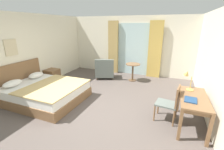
{
  "coord_description": "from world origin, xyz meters",
  "views": [
    {
      "loc": [
        1.86,
        -3.4,
        2.22
      ],
      "look_at": [
        0.32,
        0.49,
        0.86
      ],
      "focal_mm": 24.85,
      "sensor_mm": 36.0,
      "label": 1
    }
  ],
  "objects_px": {
    "desk_lamp": "(188,77)",
    "closed_book": "(191,100)",
    "writing_desk": "(194,101)",
    "framed_picture": "(11,47)",
    "nightstand": "(52,76)",
    "bed": "(44,91)",
    "armchair_by_window": "(105,70)",
    "desk_chair": "(170,102)",
    "round_cafe_table": "(133,68)"
  },
  "relations": [
    {
      "from": "bed",
      "to": "writing_desk",
      "type": "relative_size",
      "value": 1.84
    },
    {
      "from": "writing_desk",
      "to": "framed_picture",
      "type": "xyz_separation_m",
      "value": [
        -5.16,
        -0.19,
        0.93
      ]
    },
    {
      "from": "desk_lamp",
      "to": "framed_picture",
      "type": "height_order",
      "value": "framed_picture"
    },
    {
      "from": "desk_lamp",
      "to": "framed_picture",
      "type": "xyz_separation_m",
      "value": [
        -5.03,
        -0.67,
        0.55
      ]
    },
    {
      "from": "writing_desk",
      "to": "armchair_by_window",
      "type": "height_order",
      "value": "armchair_by_window"
    },
    {
      "from": "writing_desk",
      "to": "closed_book",
      "type": "height_order",
      "value": "closed_book"
    },
    {
      "from": "desk_chair",
      "to": "framed_picture",
      "type": "distance_m",
      "value": 4.83
    },
    {
      "from": "nightstand",
      "to": "closed_book",
      "type": "distance_m",
      "value": 5.05
    },
    {
      "from": "nightstand",
      "to": "desk_lamp",
      "type": "xyz_separation_m",
      "value": [
        4.8,
        -0.65,
        0.75
      ]
    },
    {
      "from": "bed",
      "to": "armchair_by_window",
      "type": "height_order",
      "value": "bed"
    },
    {
      "from": "bed",
      "to": "writing_desk",
      "type": "xyz_separation_m",
      "value": [
        4.09,
        0.19,
        0.36
      ]
    },
    {
      "from": "framed_picture",
      "to": "bed",
      "type": "bearing_deg",
      "value": 0.01
    },
    {
      "from": "nightstand",
      "to": "round_cafe_table",
      "type": "distance_m",
      "value": 3.26
    },
    {
      "from": "desk_lamp",
      "to": "round_cafe_table",
      "type": "bearing_deg",
      "value": 132.27
    },
    {
      "from": "desk_lamp",
      "to": "round_cafe_table",
      "type": "relative_size",
      "value": 0.64
    },
    {
      "from": "bed",
      "to": "desk_chair",
      "type": "bearing_deg",
      "value": 3.82
    },
    {
      "from": "writing_desk",
      "to": "framed_picture",
      "type": "relative_size",
      "value": 2.47
    },
    {
      "from": "desk_chair",
      "to": "round_cafe_table",
      "type": "distance_m",
      "value": 2.9
    },
    {
      "from": "nightstand",
      "to": "round_cafe_table",
      "type": "xyz_separation_m",
      "value": [
        2.94,
        1.39,
        0.25
      ]
    },
    {
      "from": "round_cafe_table",
      "to": "framed_picture",
      "type": "bearing_deg",
      "value": -139.51
    },
    {
      "from": "nightstand",
      "to": "desk_lamp",
      "type": "distance_m",
      "value": 4.9
    },
    {
      "from": "nightstand",
      "to": "round_cafe_table",
      "type": "height_order",
      "value": "round_cafe_table"
    },
    {
      "from": "desk_chair",
      "to": "round_cafe_table",
      "type": "bearing_deg",
      "value": 121.86
    },
    {
      "from": "round_cafe_table",
      "to": "closed_book",
      "type": "bearing_deg",
      "value": -54.95
    },
    {
      "from": "writing_desk",
      "to": "closed_book",
      "type": "relative_size",
      "value": 4.1
    },
    {
      "from": "round_cafe_table",
      "to": "armchair_by_window",
      "type": "bearing_deg",
      "value": -172.83
    },
    {
      "from": "writing_desk",
      "to": "armchair_by_window",
      "type": "xyz_separation_m",
      "value": [
        -3.19,
        2.36,
        -0.29
      ]
    },
    {
      "from": "bed",
      "to": "round_cafe_table",
      "type": "xyz_separation_m",
      "value": [
        2.1,
        2.71,
        0.24
      ]
    },
    {
      "from": "bed",
      "to": "armchair_by_window",
      "type": "relative_size",
      "value": 2.32
    },
    {
      "from": "desk_chair",
      "to": "closed_book",
      "type": "distance_m",
      "value": 0.51
    },
    {
      "from": "bed",
      "to": "round_cafe_table",
      "type": "height_order",
      "value": "bed"
    },
    {
      "from": "writing_desk",
      "to": "framed_picture",
      "type": "height_order",
      "value": "framed_picture"
    },
    {
      "from": "closed_book",
      "to": "writing_desk",
      "type": "bearing_deg",
      "value": 72.12
    },
    {
      "from": "bed",
      "to": "round_cafe_table",
      "type": "distance_m",
      "value": 3.43
    },
    {
      "from": "desk_lamp",
      "to": "closed_book",
      "type": "height_order",
      "value": "desk_lamp"
    },
    {
      "from": "armchair_by_window",
      "to": "round_cafe_table",
      "type": "height_order",
      "value": "armchair_by_window"
    },
    {
      "from": "closed_book",
      "to": "armchair_by_window",
      "type": "distance_m",
      "value": 4.04
    },
    {
      "from": "desk_lamp",
      "to": "framed_picture",
      "type": "distance_m",
      "value": 5.1
    },
    {
      "from": "desk_chair",
      "to": "closed_book",
      "type": "xyz_separation_m",
      "value": [
        0.37,
        -0.25,
        0.25
      ]
    },
    {
      "from": "desk_lamp",
      "to": "closed_book",
      "type": "distance_m",
      "value": 0.73
    },
    {
      "from": "round_cafe_table",
      "to": "framed_picture",
      "type": "distance_m",
      "value": 4.3
    },
    {
      "from": "bed",
      "to": "nightstand",
      "type": "distance_m",
      "value": 1.57
    },
    {
      "from": "writing_desk",
      "to": "armchair_by_window",
      "type": "distance_m",
      "value": 3.98
    },
    {
      "from": "bed",
      "to": "desk_lamp",
      "type": "bearing_deg",
      "value": 9.56
    },
    {
      "from": "bed",
      "to": "closed_book",
      "type": "relative_size",
      "value": 7.53
    },
    {
      "from": "nightstand",
      "to": "desk_chair",
      "type": "distance_m",
      "value": 4.61
    },
    {
      "from": "armchair_by_window",
      "to": "desk_lamp",
      "type": "bearing_deg",
      "value": -31.79
    },
    {
      "from": "nightstand",
      "to": "desk_chair",
      "type": "xyz_separation_m",
      "value": [
        4.48,
        -1.08,
        0.23
      ]
    },
    {
      "from": "nightstand",
      "to": "writing_desk",
      "type": "relative_size",
      "value": 0.43
    },
    {
      "from": "closed_book",
      "to": "bed",
      "type": "bearing_deg",
      "value": -174.89
    }
  ]
}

